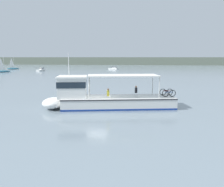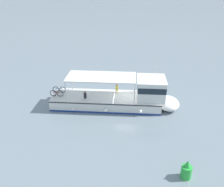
{
  "view_description": "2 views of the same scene",
  "coord_description": "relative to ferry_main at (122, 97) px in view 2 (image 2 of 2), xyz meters",
  "views": [
    {
      "loc": [
        5.08,
        -22.42,
        4.88
      ],
      "look_at": [
        1.63,
        0.77,
        1.4
      ],
      "focal_mm": 39.14,
      "sensor_mm": 36.0,
      "label": 1
    },
    {
      "loc": [
        -4.58,
        21.31,
        11.79
      ],
      "look_at": [
        1.63,
        0.77,
        1.4
      ],
      "focal_mm": 38.38,
      "sensor_mm": 36.0,
      "label": 2
    }
  ],
  "objects": [
    {
      "name": "ferry_main",
      "position": [
        0.0,
        0.0,
        0.0
      ],
      "size": [
        13.07,
        5.75,
        5.32
      ],
      "color": "white",
      "rests_on": "ground"
    },
    {
      "name": "ground_plane",
      "position": [
        -0.64,
        -0.56,
        -1.01
      ],
      "size": [
        400.0,
        400.0,
        0.0
      ],
      "primitive_type": "plane",
      "color": "gray"
    },
    {
      "name": "channel_buoy",
      "position": [
        -6.43,
        8.13,
        -0.45
      ],
      "size": [
        0.7,
        0.7,
        1.4
      ],
      "color": "green",
      "rests_on": "ground"
    }
  ]
}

